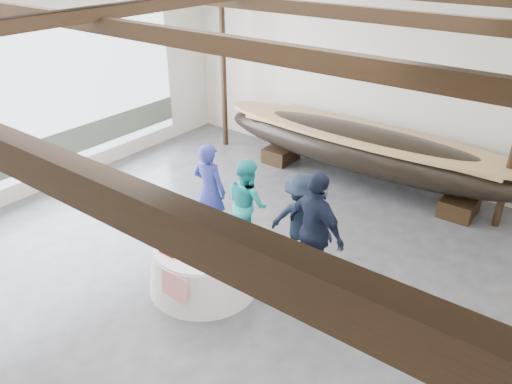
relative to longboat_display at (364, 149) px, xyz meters
The scene contains 11 objects.
floor 5.17m from the longboat_display, 96.19° to the right, with size 10.00×12.00×0.01m, color #3D3D42.
wall_back 1.74m from the longboat_display, 120.39° to the left, with size 10.00×0.02×4.50m, color silver.
pavilion_structure 5.26m from the longboat_display, 97.44° to the right, with size 9.80×11.76×4.50m.
open_bay 6.90m from the longboat_display, 143.53° to the right, with size 0.03×7.00×3.20m.
longboat_display is the anchor object (origin of this frame).
banquet_table 4.91m from the longboat_display, 94.33° to the right, with size 1.79×1.79×0.77m.
tabletop_items 4.77m from the longboat_display, 94.43° to the right, with size 1.67×0.95×0.40m.
guest_woman_blue 3.84m from the longboat_display, 110.65° to the right, with size 0.67×0.44×1.84m, color navy.
guest_woman_teal 3.53m from the longboat_display, 99.08° to the right, with size 0.83×0.65×1.70m, color teal.
guest_man_left 3.43m from the longboat_display, 81.20° to the right, with size 1.09×0.63×1.69m, color black.
guest_man_right 3.89m from the longboat_display, 74.78° to the right, with size 1.17×0.49×2.00m, color black.
Camera 1 is at (4.83, -4.53, 5.18)m, focal length 35.00 mm.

